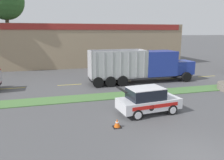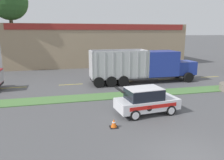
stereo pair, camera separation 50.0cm
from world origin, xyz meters
name	(u,v)px [view 1 (the left image)]	position (x,y,z in m)	size (l,w,h in m)	color
ground_plane	(197,159)	(0.00, 0.00, 0.00)	(600.00, 600.00, 0.00)	#515154
grass_verge	(124,95)	(0.00, 9.74, 0.03)	(120.00, 1.91, 0.06)	#517F42
centre_line_2	(12,88)	(-9.53, 14.69, 0.00)	(2.40, 0.14, 0.01)	yellow
centre_line_3	(70,85)	(-4.13, 14.69, 0.00)	(2.40, 0.14, 0.01)	yellow
centre_line_4	(121,82)	(1.27, 14.69, 0.00)	(2.40, 0.14, 0.01)	yellow
centre_line_5	(166,79)	(6.67, 14.69, 0.00)	(2.40, 0.14, 0.01)	yellow
centre_line_6	(207,76)	(12.07, 14.69, 0.00)	(2.40, 0.14, 0.01)	yellow
dump_truck_lead	(151,66)	(4.33, 13.95, 1.68)	(11.35, 2.67, 3.43)	black
rally_car	(148,100)	(0.17, 5.45, 0.88)	(4.18, 2.20, 1.76)	white
traffic_cone	(117,123)	(-2.37, 3.84, 0.23)	(0.46, 0.46, 0.48)	black
store_building_backdrop	(92,44)	(0.97, 30.34, 3.17)	(27.07, 12.10, 6.34)	#9E896B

